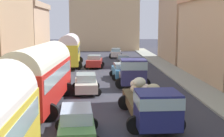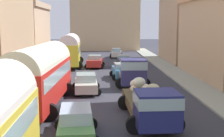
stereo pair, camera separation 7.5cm
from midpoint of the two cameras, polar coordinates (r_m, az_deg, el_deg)
The scene contains 16 objects.
ground_plane at distance 31.22m, azimuth -0.38°, elevation -1.60°, with size 154.00×154.00×0.00m, color #35353F.
sidewalk_left at distance 31.83m, azimuth -13.55°, elevation -1.51°, with size 2.50×70.00×0.14m, color #999196.
sidewalk_right at distance 32.24m, azimuth 12.61°, elevation -1.36°, with size 2.50×70.00×0.14m, color #9A9E91.
building_left_3 at distance 42.80m, azimuth -15.44°, elevation 6.28°, with size 4.90×11.07×8.09m.
building_right_3 at distance 45.60m, azimuth 13.78°, elevation 8.11°, with size 6.49×11.92×10.75m.
distant_church at distance 63.09m, azimuth -1.27°, elevation 9.73°, with size 13.65×6.38×19.63m.
parked_bus_1 at distance 20.30m, azimuth -12.99°, elevation -0.82°, with size 3.62×9.85×4.04m.
parked_bus_2 at distance 38.96m, azimuth -7.71°, elevation 3.67°, with size 3.41×8.59×4.08m.
cargo_truck_0 at distance 16.70m, azimuth 7.13°, elevation -6.38°, with size 3.08×7.38×2.33m.
cargo_truck_1 at distance 26.75m, azimuth 3.73°, elevation -0.55°, with size 3.00×7.25×2.51m.
car_0 at distance 30.36m, azimuth 2.04°, elevation -0.40°, with size 2.54×3.93×1.52m.
car_1 at distance 38.15m, azimuth 2.19°, elevation 1.39°, with size 2.18×3.84×1.55m.
car_2 at distance 48.97m, azimuth 0.86°, elevation 2.90°, with size 2.28×3.90×1.49m.
car_3 at distance 14.63m, azimuth -6.54°, elevation -10.08°, with size 2.36×4.18×1.54m.
car_4 at distance 24.13m, azimuth -4.75°, elevation -2.74°, with size 2.41×3.84×1.51m.
car_5 at distance 37.83m, azimuth -3.15°, elevation 1.33°, with size 2.47×3.81×1.55m.
Camera 2 is at (-0.87, -3.74, 5.37)m, focal length 49.41 mm.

